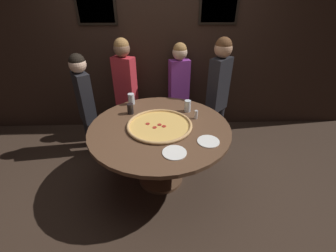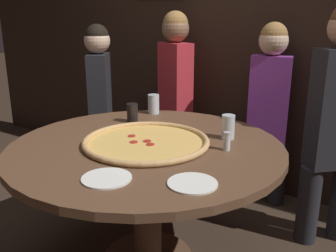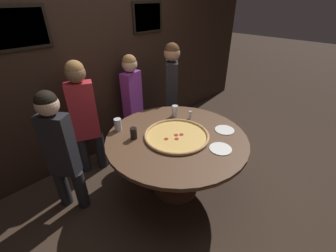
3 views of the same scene
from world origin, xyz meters
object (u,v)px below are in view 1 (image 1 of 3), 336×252
giant_pizza (160,125)px  diner_far_right (125,84)px  diner_centre_back (85,100)px  diner_side_left (179,85)px  drink_cup_near_right (130,109)px  white_plate_right_side (208,141)px  dining_table (160,138)px  drink_cup_by_shaker (131,99)px  condiment_shaker (196,115)px  white_plate_far_back (174,153)px  diner_far_left (219,87)px  drink_cup_far_left (188,106)px

giant_pizza → diner_far_right: bearing=115.1°
diner_centre_back → diner_side_left: size_ratio=0.99×
drink_cup_near_right → diner_centre_back: bearing=150.5°
white_plate_right_side → giant_pizza: bearing=146.9°
dining_table → drink_cup_by_shaker: bearing=122.2°
giant_pizza → condiment_shaker: size_ratio=7.04×
giant_pizza → diner_centre_back: diner_centre_back is taller
diner_far_right → drink_cup_by_shaker: bearing=130.3°
diner_far_right → white_plate_far_back: bearing=137.1°
white_plate_right_side → condiment_shaker: size_ratio=2.16×
condiment_shaker → diner_far_right: size_ratio=0.07×
giant_pizza → drink_cup_by_shaker: 0.65m
drink_cup_by_shaker → condiment_shaker: drink_cup_by_shaker is taller
drink_cup_near_right → diner_side_left: size_ratio=0.09×
diner_far_left → diner_centre_back: bearing=-38.1°
dining_table → white_plate_right_side: size_ratio=7.04×
drink_cup_by_shaker → giant_pizza: bearing=-57.4°
diner_side_left → diner_far_right: size_ratio=0.95×
white_plate_far_back → diner_centre_back: 1.53m
giant_pizza → white_plate_far_back: (0.12, -0.45, -0.01)m
giant_pizza → diner_far_right: diner_far_right is taller
drink_cup_by_shaker → diner_far_right: (-0.14, 0.49, 0.01)m
giant_pizza → condiment_shaker: (0.40, 0.15, 0.04)m
dining_table → white_plate_right_side: white_plate_right_side is taller
diner_far_right → diner_far_left: bearing=-164.7°
diner_side_left → diner_centre_back: bearing=6.2°
dining_table → drink_cup_by_shaker: 0.68m
drink_cup_near_right → diner_side_left: (0.62, 0.81, -0.03)m
diner_side_left → giant_pizza: bearing=61.3°
diner_centre_back → diner_side_left: 1.32m
drink_cup_far_left → diner_far_left: size_ratio=0.09×
giant_pizza → diner_side_left: (0.28, 1.11, 0.02)m
diner_centre_back → drink_cup_near_right: bearing=-153.7°
white_plate_far_back → diner_far_left: 1.44m
diner_centre_back → diner_far_left: size_ratio=0.91×
white_plate_far_back → diner_far_right: 1.61m
dining_table → drink_cup_far_left: size_ratio=10.79×
drink_cup_by_shaker → white_plate_right_side: drink_cup_by_shaker is taller
diner_far_left → giant_pizza: bearing=2.1°
white_plate_right_side → diner_far_right: size_ratio=0.15×
white_plate_right_side → dining_table: bearing=147.4°
diner_centre_back → diner_side_left: (1.23, 0.47, 0.01)m
diner_side_left → dining_table: bearing=61.1°
giant_pizza → diner_far_left: bearing=46.1°
drink_cup_far_left → diner_far_right: (-0.81, 0.71, 0.01)m
white_plate_far_back → diner_side_left: diner_side_left is taller
diner_far_right → drink_cup_near_right: bearing=126.2°
white_plate_right_side → diner_centre_back: bearing=146.3°
diner_centre_back → drink_cup_by_shaker: bearing=-133.2°
drink_cup_far_left → diner_far_left: (0.47, 0.50, 0.03)m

